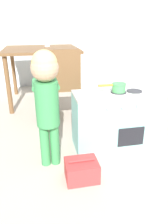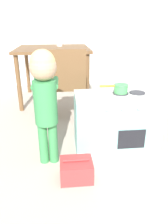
# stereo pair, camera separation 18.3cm
# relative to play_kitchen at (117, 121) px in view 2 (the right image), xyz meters

# --- Properties ---
(wall_back) EXTENTS (10.00, 0.06, 2.60)m
(wall_back) POSITION_rel_play_kitchen_xyz_m (-0.00, 2.29, 1.04)
(wall_back) COLOR silver
(wall_back) RESTS_ON ground_plane
(play_kitchen) EXTENTS (0.74, 0.35, 0.53)m
(play_kitchen) POSITION_rel_play_kitchen_xyz_m (0.00, 0.00, 0.00)
(play_kitchen) COLOR #8CD1CC
(play_kitchen) RESTS_ON ground_plane
(toy_pot) EXTENTS (0.24, 0.12, 0.07)m
(toy_pot) POSITION_rel_play_kitchen_xyz_m (0.01, 0.00, 0.31)
(toy_pot) COLOR #4CAD5B
(toy_pot) RESTS_ON play_kitchen
(child_figure) EXTENTS (0.20, 0.37, 0.92)m
(child_figure) POSITION_rel_play_kitchen_xyz_m (-0.61, -0.18, 0.36)
(child_figure) COLOR #3D9351
(child_figure) RESTS_ON ground_plane
(toy_basket) EXTENTS (0.24, 0.20, 0.17)m
(toy_basket) POSITION_rel_play_kitchen_xyz_m (-0.40, -0.42, -0.18)
(toy_basket) COLOR #D13838
(toy_basket) RESTS_ON ground_plane
(dining_table) EXTENTS (1.00, 0.95, 0.76)m
(dining_table) POSITION_rel_play_kitchen_xyz_m (-0.59, 1.42, 0.40)
(dining_table) COLOR brown
(dining_table) RESTS_ON ground_plane
(dining_chair_near) EXTENTS (0.40, 0.40, 0.84)m
(dining_chair_near) POSITION_rel_play_kitchen_xyz_m (-0.43, 0.57, 0.20)
(dining_chair_near) COLOR brown
(dining_chair_near) RESTS_ON ground_plane
(cup_on_table) EXTENTS (0.08, 0.08, 0.09)m
(cup_on_table) POSITION_rel_play_kitchen_xyz_m (-0.49, 1.58, 0.54)
(cup_on_table) COLOR white
(cup_on_table) RESTS_ON dining_table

